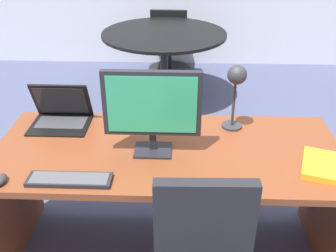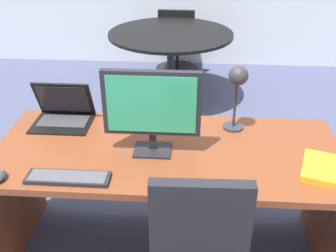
{
  "view_description": "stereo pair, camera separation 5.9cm",
  "coord_description": "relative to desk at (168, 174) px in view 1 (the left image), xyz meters",
  "views": [
    {
      "loc": [
        0.07,
        -1.81,
        1.9
      ],
      "look_at": [
        0.0,
        0.04,
        0.86
      ],
      "focal_mm": 42.03,
      "sensor_mm": 36.0,
      "label": 1
    },
    {
      "loc": [
        0.13,
        -1.81,
        1.9
      ],
      "look_at": [
        0.0,
        0.04,
        0.86
      ],
      "focal_mm": 42.03,
      "sensor_mm": 36.0,
      "label": 2
    }
  ],
  "objects": [
    {
      "name": "ground",
      "position": [
        0.0,
        1.45,
        -0.54
      ],
      "size": [
        12.0,
        12.0,
        0.0
      ],
      "primitive_type": "plane",
      "color": "#474C6B"
    },
    {
      "name": "desk",
      "position": [
        0.0,
        0.0,
        0.0
      ],
      "size": [
        1.9,
        0.81,
        0.74
      ],
      "color": "brown",
      "rests_on": "ground"
    },
    {
      "name": "monitor",
      "position": [
        -0.08,
        -0.08,
        0.47
      ],
      "size": [
        0.5,
        0.16,
        0.46
      ],
      "color": "black",
      "rests_on": "desk"
    },
    {
      "name": "laptop",
      "position": [
        -0.66,
        0.23,
        0.28
      ],
      "size": [
        0.35,
        0.28,
        0.25
      ],
      "color": "black",
      "rests_on": "desk"
    },
    {
      "name": "keyboard",
      "position": [
        -0.46,
        -0.36,
        0.21
      ],
      "size": [
        0.41,
        0.11,
        0.02
      ],
      "color": "black",
      "rests_on": "desk"
    },
    {
      "name": "mouse",
      "position": [
        -0.78,
        -0.39,
        0.22
      ],
      "size": [
        0.05,
        0.09,
        0.04
      ],
      "color": "#2D2D33",
      "rests_on": "desk"
    },
    {
      "name": "desk_lamp",
      "position": [
        0.37,
        0.18,
        0.5
      ],
      "size": [
        0.12,
        0.14,
        0.4
      ],
      "color": "#2D2D33",
      "rests_on": "desk"
    },
    {
      "name": "book",
      "position": [
        0.79,
        -0.21,
        0.22
      ],
      "size": [
        0.27,
        0.31,
        0.03
      ],
      "color": "orange",
      "rests_on": "desk"
    },
    {
      "name": "meeting_table",
      "position": [
        -0.12,
        2.13,
        0.05
      ],
      "size": [
        1.29,
        1.29,
        0.77
      ],
      "color": "black",
      "rests_on": "ground"
    },
    {
      "name": "meeting_chair_near",
      "position": [
        -0.1,
        3.0,
        -0.21
      ],
      "size": [
        0.56,
        0.56,
        0.84
      ],
      "color": "black",
      "rests_on": "ground"
    }
  ]
}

